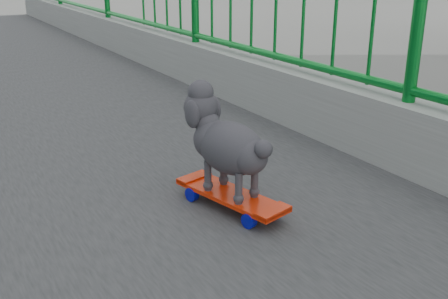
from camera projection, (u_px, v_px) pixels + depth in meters
skateboard at (231, 197)px, 1.95m from camera, size 0.25×0.49×0.06m
poodle at (226, 142)px, 1.89m from camera, size 0.25×0.43×0.37m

